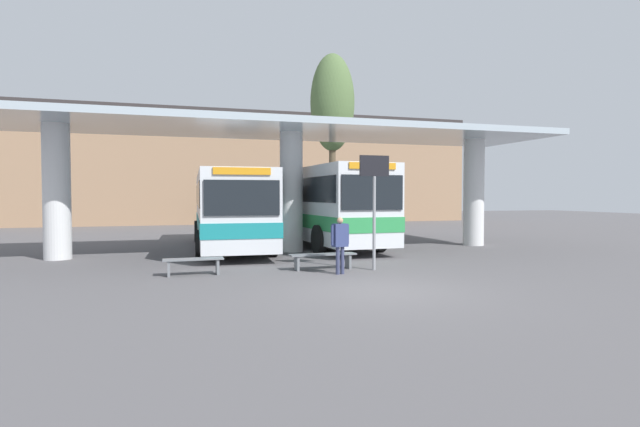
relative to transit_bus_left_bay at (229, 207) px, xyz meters
The scene contains 11 objects.
ground_plane 10.65m from the transit_bus_left_bay, 78.21° to the right, with size 100.00×100.00×0.00m, color #565456.
townhouse_backdrop 17.87m from the transit_bus_left_bay, 82.97° to the left, with size 40.00×0.58×8.70m.
station_canopy 3.71m from the transit_bus_left_bay, 41.94° to the right, with size 21.33×5.45×4.83m.
transit_bus_left_bay is the anchor object (origin of this frame).
transit_bus_center_bay 3.97m from the transit_bus_left_bay, ahead, with size 2.96×10.55×3.30m.
waiting_bench_near_pillar 7.16m from the transit_bus_left_bay, 104.79° to the right, with size 1.61×0.44×0.46m.
waiting_bench_mid_platform 7.19m from the transit_bus_left_bay, 74.43° to the right, with size 1.98×0.44×0.46m.
info_sign_platform 8.08m from the transit_bus_left_bay, 65.99° to the right, with size 0.90×0.09×3.32m.
pedestrian_waiting 8.10m from the transit_bus_left_bay, 75.10° to the right, with size 0.58×0.31×1.57m.
poplar_tree_behind_left 10.67m from the transit_bus_left_bay, 43.60° to the left, with size 2.50×2.50×10.18m.
parked_car_street 15.08m from the transit_bus_left_bay, 79.41° to the left, with size 4.37×2.08×1.99m.
Camera 1 is at (-4.63, -10.39, 2.17)m, focal length 28.00 mm.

